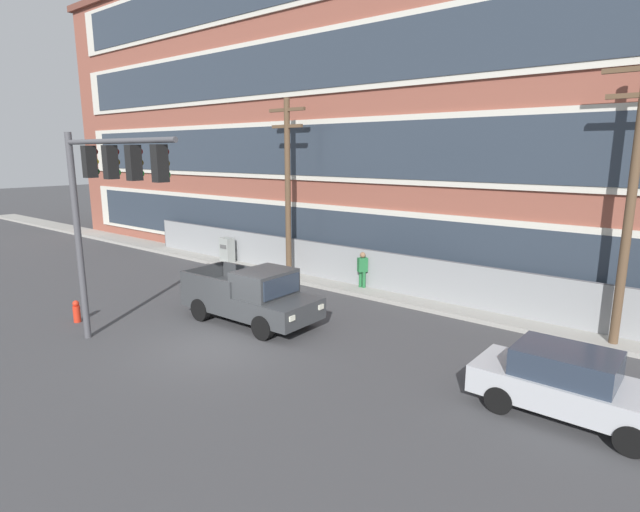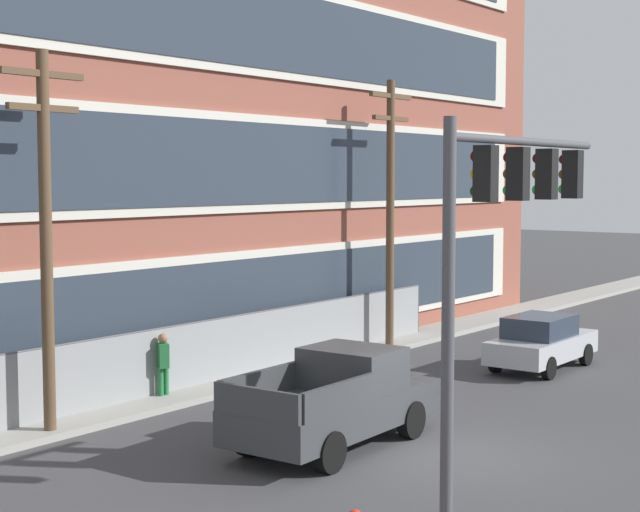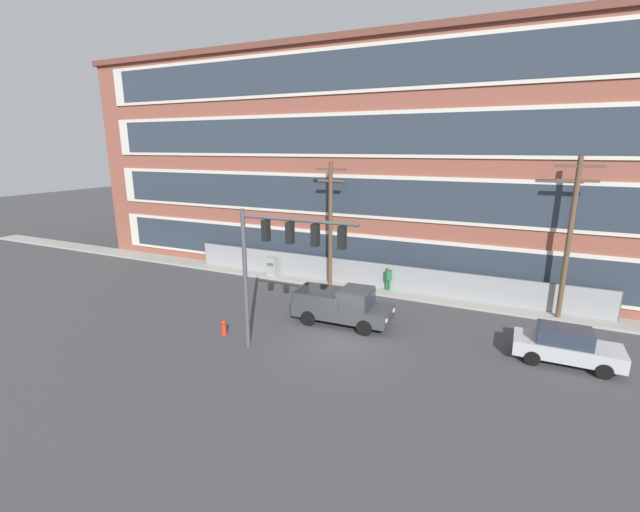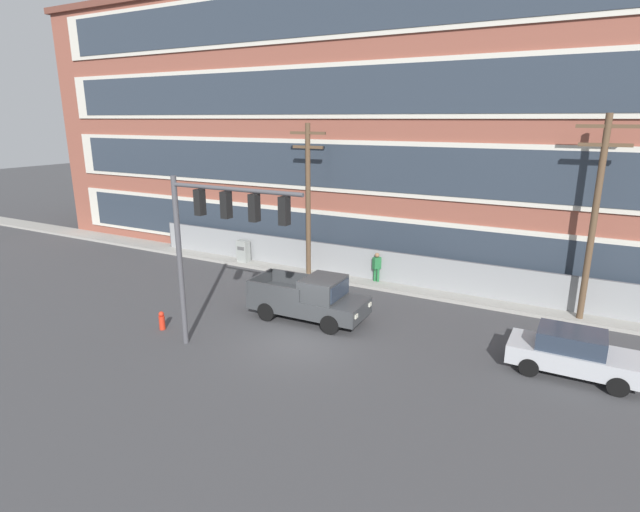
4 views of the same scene
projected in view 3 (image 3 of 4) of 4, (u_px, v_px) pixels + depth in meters
name	position (u px, v px, depth m)	size (l,w,h in m)	color
ground_plane	(342.00, 343.00, 20.12)	(160.00, 160.00, 0.00)	#424244
sidewalk_building_side	(389.00, 292.00, 27.08)	(80.00, 1.72, 0.16)	#9E9B93
brick_mill_building	(394.00, 163.00, 31.41)	(47.08, 11.47, 15.63)	brown
chain_link_fence	(371.00, 275.00, 27.62)	(27.05, 0.06, 1.81)	gray
traffic_signal_mast	(279.00, 250.00, 17.94)	(5.42, 0.43, 6.41)	#4C4C51
pickup_truck_dark_grey	(345.00, 307.00, 22.17)	(5.14, 2.28, 1.96)	#383A3D
sedan_silver	(566.00, 346.00, 18.12)	(4.18, 1.81, 1.56)	#B2B5BA
utility_pole_near_corner	(330.00, 220.00, 27.18)	(2.04, 0.26, 8.13)	brown
utility_pole_midblock	(570.00, 234.00, 21.72)	(2.22, 0.26, 8.56)	brown
electrical_cabinet	(272.00, 268.00, 30.10)	(0.67, 0.52, 1.45)	#939993
pedestrian_near_cabinet	(388.00, 278.00, 26.93)	(0.42, 0.47, 1.69)	#236B38
fire_hydrant	(224.00, 328.00, 20.91)	(0.24, 0.24, 0.78)	red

